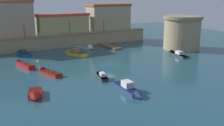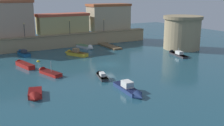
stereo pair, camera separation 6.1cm
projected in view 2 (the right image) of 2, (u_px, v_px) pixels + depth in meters
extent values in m
plane|color=#1E4756|center=(108.00, 64.00, 54.92)|extent=(125.78, 125.78, 0.00)
cube|color=#9E8966|center=(69.00, 41.00, 73.04)|extent=(48.20, 2.06, 3.26)
cube|color=#817053|center=(69.00, 34.00, 72.60)|extent=(48.20, 2.36, 0.24)
cube|color=tan|center=(5.00, 20.00, 67.15)|extent=(13.38, 4.91, 8.60)
cube|color=#9D4D31|center=(3.00, 1.00, 65.99)|extent=(13.92, 5.10, 0.70)
cube|color=tan|center=(63.00, 25.00, 74.70)|extent=(13.94, 4.66, 4.81)
cube|color=#AD4933|center=(62.00, 15.00, 74.01)|extent=(14.50, 4.84, 0.70)
cube|color=tan|center=(109.00, 18.00, 82.03)|extent=(12.35, 5.90, 7.15)
cube|color=brown|center=(109.00, 5.00, 81.06)|extent=(12.84, 6.13, 0.70)
cylinder|color=#9E8966|center=(182.00, 34.00, 69.75)|extent=(9.26, 9.26, 7.76)
cylinder|color=#867556|center=(183.00, 17.00, 68.68)|extent=(10.00, 10.00, 0.80)
cube|color=brown|center=(109.00, 46.00, 73.07)|extent=(2.35, 9.38, 0.42)
cylinder|color=#463724|center=(107.00, 43.00, 76.17)|extent=(0.20, 0.20, 0.70)
cylinder|color=#463724|center=(113.00, 45.00, 73.54)|extent=(0.20, 0.20, 0.70)
cylinder|color=#463724|center=(119.00, 47.00, 70.91)|extent=(0.20, 0.20, 0.70)
cylinder|color=black|center=(24.00, 31.00, 66.63)|extent=(0.12, 0.12, 3.24)
sphere|color=#F9D172|center=(24.00, 24.00, 66.19)|extent=(0.32, 0.32, 0.32)
cylinder|color=black|center=(70.00, 27.00, 72.31)|extent=(0.12, 0.12, 3.45)
sphere|color=#F9D172|center=(69.00, 20.00, 71.84)|extent=(0.32, 0.32, 0.32)
cylinder|color=black|center=(104.00, 26.00, 77.30)|extent=(0.12, 0.12, 3.24)
sphere|color=#F9D172|center=(104.00, 19.00, 76.86)|extent=(0.32, 0.32, 0.32)
cube|color=#333338|center=(178.00, 55.00, 62.39)|extent=(2.42, 6.06, 0.48)
cone|color=#333338|center=(170.00, 52.00, 65.68)|extent=(1.55, 1.61, 1.33)
cube|color=black|center=(178.00, 54.00, 62.34)|extent=(2.47, 6.18, 0.08)
cube|color=silver|center=(179.00, 53.00, 61.95)|extent=(1.38, 1.98, 0.72)
cube|color=#99B7C6|center=(177.00, 52.00, 62.77)|extent=(0.96, 0.23, 0.43)
cylinder|color=#B2B2B7|center=(178.00, 51.00, 62.17)|extent=(0.08, 0.08, 1.51)
cube|color=red|center=(25.00, 65.00, 52.81)|extent=(2.68, 5.74, 0.84)
cone|color=red|center=(17.00, 62.00, 55.22)|extent=(1.60, 1.67, 1.30)
cube|color=#65110E|center=(25.00, 63.00, 52.71)|extent=(2.73, 5.86, 0.08)
cube|color=red|center=(51.00, 73.00, 47.86)|extent=(2.95, 5.21, 0.62)
cone|color=red|center=(41.00, 70.00, 49.92)|extent=(1.79, 1.76, 1.43)
cube|color=#4C0E0C|center=(50.00, 72.00, 47.79)|extent=(3.01, 5.31, 0.08)
cylinder|color=#B2B2B7|center=(51.00, 67.00, 47.36)|extent=(0.08, 0.08, 1.91)
cube|color=#333338|center=(102.00, 77.00, 45.86)|extent=(2.05, 4.18, 0.49)
cone|color=#333338|center=(99.00, 73.00, 48.20)|extent=(1.34, 1.35, 1.12)
cube|color=black|center=(102.00, 76.00, 45.81)|extent=(2.09, 4.26, 0.08)
cube|color=silver|center=(102.00, 74.00, 45.55)|extent=(1.10, 1.67, 0.56)
cube|color=#99B7C6|center=(101.00, 73.00, 46.25)|extent=(0.69, 0.21, 0.34)
cube|color=red|center=(35.00, 93.00, 38.07)|extent=(2.66, 3.78, 0.73)
cone|color=red|center=(35.00, 99.00, 36.07)|extent=(1.92, 1.38, 1.73)
cube|color=#5E0B0B|center=(35.00, 91.00, 37.99)|extent=(2.71, 3.85, 0.08)
cube|color=navy|center=(127.00, 89.00, 39.95)|extent=(1.92, 6.00, 0.63)
cone|color=navy|center=(140.00, 97.00, 36.82)|extent=(1.57, 1.49, 1.49)
cube|color=#111839|center=(127.00, 87.00, 39.88)|extent=(1.96, 6.12, 0.08)
cube|color=silver|center=(127.00, 84.00, 39.66)|extent=(1.36, 1.82, 0.92)
cube|color=#99B7C6|center=(130.00, 86.00, 38.89)|extent=(1.14, 0.13, 0.55)
cube|color=silver|center=(84.00, 46.00, 71.94)|extent=(2.88, 5.39, 0.72)
cone|color=silver|center=(92.00, 48.00, 69.66)|extent=(1.94, 1.74, 1.66)
cube|color=#527A4F|center=(84.00, 45.00, 71.86)|extent=(2.93, 5.50, 0.08)
cube|color=gold|center=(78.00, 54.00, 62.52)|extent=(3.83, 5.32, 0.83)
cone|color=gold|center=(67.00, 52.00, 64.20)|extent=(1.97, 1.94, 1.49)
cube|color=brown|center=(77.00, 52.00, 62.43)|extent=(3.91, 5.43, 0.08)
cube|color=olive|center=(76.00, 50.00, 62.51)|extent=(1.52, 1.58, 0.93)
cube|color=#99B7C6|center=(74.00, 50.00, 62.81)|extent=(0.88, 0.51, 0.56)
cube|color=#195689|center=(24.00, 54.00, 62.72)|extent=(2.21, 4.67, 0.81)
cone|color=#195689|center=(20.00, 52.00, 64.89)|extent=(1.69, 1.45, 1.53)
cube|color=#0C2741|center=(24.00, 52.00, 62.63)|extent=(2.25, 4.76, 0.08)
cube|color=#333842|center=(24.00, 51.00, 62.45)|extent=(1.21, 1.80, 0.62)
cube|color=#99B7C6|center=(23.00, 50.00, 63.09)|extent=(0.89, 0.18, 0.37)
sphere|color=yellow|center=(38.00, 62.00, 57.09)|extent=(0.67, 0.67, 0.67)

